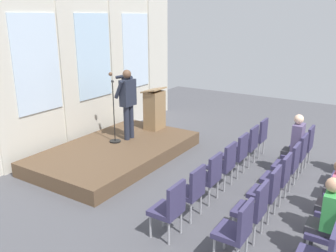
{
  "coord_description": "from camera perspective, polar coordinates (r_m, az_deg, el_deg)",
  "views": [
    {
      "loc": [
        -6.15,
        -0.17,
        3.34
      ],
      "look_at": [
        0.18,
        3.88,
        1.01
      ],
      "focal_mm": 38.2,
      "sensor_mm": 36.0,
      "label": 1
    }
  ],
  "objects": [
    {
      "name": "chair_r0_c2",
      "position": [
        6.67,
        6.62,
        -7.74
      ],
      "size": [
        0.46,
        0.44,
        0.94
      ],
      "color": "#99999E",
      "rests_on": "ground"
    },
    {
      "name": "chair_r0_c1",
      "position": [
        6.13,
        3.77,
        -10.03
      ],
      "size": [
        0.46,
        0.44,
        0.94
      ],
      "color": "#99999E",
      "rests_on": "ground"
    },
    {
      "name": "chair_r0_c0",
      "position": [
        5.61,
        0.34,
        -12.73
      ],
      "size": [
        0.46,
        0.44,
        0.94
      ],
      "color": "#99999E",
      "rests_on": "ground"
    },
    {
      "name": "chair_r1_c3",
      "position": [
        6.92,
        17.35,
        -7.5
      ],
      "size": [
        0.46,
        0.44,
        0.94
      ],
      "color": "#99999E",
      "rests_on": "ground"
    },
    {
      "name": "chair_r0_c6",
      "position": [
        9.03,
        14.26,
        -1.41
      ],
      "size": [
        0.46,
        0.44,
        0.94
      ],
      "color": "#99999E",
      "rests_on": "ground"
    },
    {
      "name": "chair_r2_c1",
      "position": [
        5.57,
        24.52,
        -14.72
      ],
      "size": [
        0.46,
        0.44,
        0.94
      ],
      "color": "#99999E",
      "rests_on": "ground"
    },
    {
      "name": "audience_r2_c2",
      "position": [
        6.08,
        24.98,
        -9.96
      ],
      "size": [
        0.36,
        0.39,
        1.3
      ],
      "color": "#2D2D33",
      "rests_on": "ground"
    },
    {
      "name": "audience_r1_c5",
      "position": [
        8.09,
        19.59,
        -2.41
      ],
      "size": [
        0.36,
        0.39,
        1.37
      ],
      "color": "#2D2D33",
      "rests_on": "ground"
    },
    {
      "name": "chair_r1_c1",
      "position": [
        5.75,
        13.55,
        -12.46
      ],
      "size": [
        0.46,
        0.44,
        0.94
      ],
      "color": "#99999E",
      "rests_on": "ground"
    },
    {
      "name": "rear_partition",
      "position": [
        9.35,
        -15.69,
        9.93
      ],
      "size": [
        9.14,
        0.14,
        4.5
      ],
      "color": "beige",
      "rests_on": "ground"
    },
    {
      "name": "chair_r1_c0",
      "position": [
        5.2,
        10.95,
        -15.74
      ],
      "size": [
        0.46,
        0.44,
        0.94
      ],
      "color": "#99999E",
      "rests_on": "ground"
    },
    {
      "name": "chair_r0_c4",
      "position": [
        7.82,
        11.03,
        -4.11
      ],
      "size": [
        0.46,
        0.44,
        0.94
      ],
      "color": "#99999E",
      "rests_on": "ground"
    },
    {
      "name": "chair_r1_c5",
      "position": [
        8.15,
        19.97,
        -3.97
      ],
      "size": [
        0.46,
        0.44,
        0.94
      ],
      "color": "#99999E",
      "rests_on": "ground"
    },
    {
      "name": "speaker",
      "position": [
        8.93,
        -6.49,
        4.25
      ],
      "size": [
        0.51,
        0.69,
        1.76
      ],
      "color": "#232838",
      "rests_on": "stage_platform"
    },
    {
      "name": "lectern",
      "position": [
        9.82,
        -2.18,
        2.69
      ],
      "size": [
        0.6,
        0.48,
        1.16
      ],
      "color": "#93724C",
      "rests_on": "stage_platform"
    },
    {
      "name": "chair_r1_c6",
      "position": [
        8.78,
        20.99,
        -2.58
      ],
      "size": [
        0.46,
        0.44,
        0.94
      ],
      "color": "#99999E",
      "rests_on": "ground"
    },
    {
      "name": "chair_r1_c2",
      "position": [
        6.33,
        15.64,
        -9.75
      ],
      "size": [
        0.46,
        0.44,
        0.94
      ],
      "color": "#99999E",
      "rests_on": "ground"
    },
    {
      "name": "mic_stand",
      "position": [
        8.91,
        -8.51,
        -0.46
      ],
      "size": [
        0.28,
        0.28,
        1.55
      ],
      "color": "black",
      "rests_on": "stage_platform"
    },
    {
      "name": "stage_platform",
      "position": [
        8.79,
        -8.24,
        -4.14
      ],
      "size": [
        4.05,
        2.4,
        0.32
      ],
      "primitive_type": "cube",
      "color": "brown",
      "rests_on": "ground"
    },
    {
      "name": "chair_r0_c3",
      "position": [
        7.24,
        9.01,
        -5.78
      ],
      "size": [
        0.46,
        0.44,
        0.94
      ],
      "color": "#99999E",
      "rests_on": "ground"
    },
    {
      "name": "chair_r0_c5",
      "position": [
        8.42,
        12.76,
        -2.66
      ],
      "size": [
        0.46,
        0.44,
        0.94
      ],
      "color": "#99999E",
      "rests_on": "ground"
    },
    {
      "name": "chair_r1_c4",
      "position": [
        7.53,
        18.77,
        -5.59
      ],
      "size": [
        0.46,
        0.44,
        0.94
      ],
      "color": "#99999E",
      "rests_on": "ground"
    },
    {
      "name": "audience_r2_c1",
      "position": [
        5.48,
        23.89,
        -12.92
      ],
      "size": [
        0.36,
        0.39,
        1.29
      ],
      "color": "#2D2D33",
      "rests_on": "ground"
    }
  ]
}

